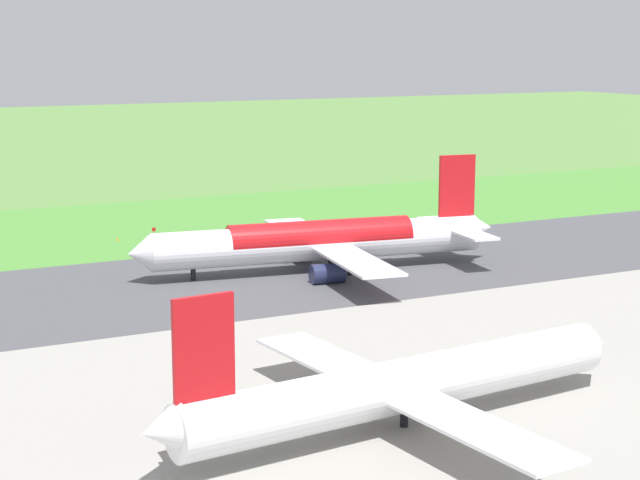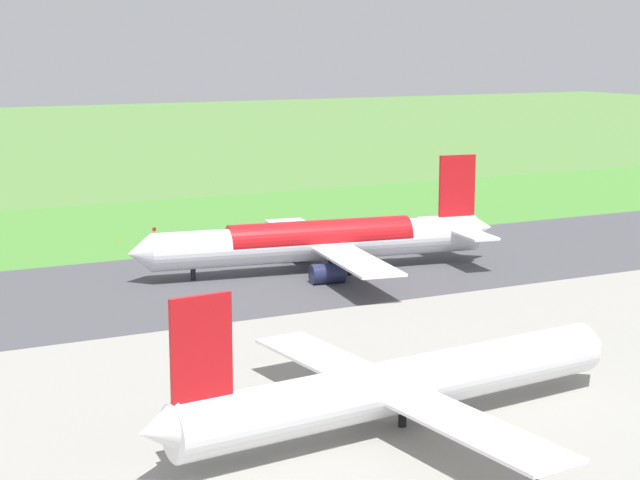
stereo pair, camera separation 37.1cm
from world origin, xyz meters
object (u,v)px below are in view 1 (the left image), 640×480
airliner_main (323,241)px  traffic_cone_orange (117,239)px  no_stopping_sign (154,234)px  airliner_parked_mid (402,385)px

airliner_main → traffic_cone_orange: (19.38, -35.52, -4.08)m
airliner_main → no_stopping_sign: (14.70, -30.78, -2.82)m
no_stopping_sign → airliner_parked_mid: bearing=85.2°
airliner_parked_mid → traffic_cone_orange: 93.34m
airliner_main → no_stopping_sign: bearing=-64.5°
airliner_main → airliner_parked_mid: 61.81m
traffic_cone_orange → airliner_parked_mid: bearing=88.3°
airliner_parked_mid → no_stopping_sign: (-7.43, -88.49, -2.26)m
airliner_main → traffic_cone_orange: bearing=-61.4°
no_stopping_sign → traffic_cone_orange: size_ratio=4.68×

